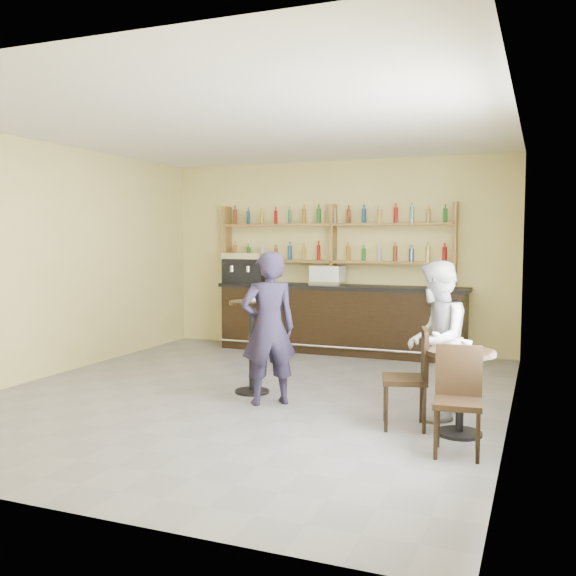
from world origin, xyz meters
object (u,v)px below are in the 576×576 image
at_px(bar_counter, 340,319).
at_px(chair_south, 458,402).
at_px(cafe_table, 460,393).
at_px(patron_second, 436,340).
at_px(pastry_case, 328,275).
at_px(chair_west, 405,378).
at_px(man_main, 268,328).
at_px(pedestal_table, 252,347).
at_px(espresso_machine, 246,268).

xyz_separation_m(bar_counter, chair_south, (2.44, -4.44, -0.08)).
distance_m(cafe_table, patron_second, 0.72).
bearing_deg(bar_counter, cafe_table, -58.10).
relative_size(pastry_case, chair_west, 0.53).
bearing_deg(bar_counter, man_main, -86.63).
height_order(chair_west, chair_south, chair_west).
distance_m(chair_south, patron_second, 1.21).
xyz_separation_m(pedestal_table, chair_south, (2.63, -1.39, -0.09)).
height_order(pastry_case, patron_second, patron_second).
height_order(espresso_machine, pedestal_table, espresso_machine).
relative_size(espresso_machine, pedestal_table, 0.64).
distance_m(pedestal_table, patron_second, 2.31).
bearing_deg(bar_counter, espresso_machine, 180.00).
relative_size(cafe_table, chair_south, 0.87).
xyz_separation_m(bar_counter, man_main, (0.20, -3.45, 0.32)).
bearing_deg(pastry_case, cafe_table, -58.98).
bearing_deg(bar_counter, patron_second, -58.17).
xyz_separation_m(bar_counter, patron_second, (2.07, -3.34, 0.27)).
relative_size(pedestal_table, cafe_table, 1.37).
height_order(pastry_case, chair_west, pastry_case).
distance_m(chair_west, chair_south, 0.88).
distance_m(espresso_machine, pedestal_table, 3.50).
height_order(man_main, chair_south, man_main).
xyz_separation_m(pastry_case, cafe_table, (2.61, -3.84, -0.87)).
xyz_separation_m(espresso_machine, patron_second, (3.79, -3.34, -0.55)).
bearing_deg(espresso_machine, pedestal_table, -67.56).
xyz_separation_m(man_main, chair_west, (1.63, -0.34, -0.38)).
relative_size(man_main, chair_south, 1.84).
height_order(cafe_table, chair_south, chair_south).
bearing_deg(espresso_machine, cafe_table, -47.21).
bearing_deg(pedestal_table, cafe_table, -17.09).
xyz_separation_m(pedestal_table, patron_second, (2.27, -0.30, 0.27)).
relative_size(espresso_machine, chair_west, 0.72).
height_order(pedestal_table, chair_west, pedestal_table).
relative_size(man_main, chair_west, 1.75).
xyz_separation_m(chair_south, patron_second, (-0.36, 1.09, 0.36)).
xyz_separation_m(bar_counter, espresso_machine, (-1.72, 0.00, 0.82)).
bearing_deg(pastry_case, pedestal_table, -92.74).
bearing_deg(bar_counter, chair_west, -64.11).
distance_m(pedestal_table, chair_south, 2.98).
xyz_separation_m(chair_west, chair_south, (0.60, -0.65, -0.03)).
bearing_deg(pastry_case, chair_south, -62.26).
xyz_separation_m(pedestal_table, cafe_table, (2.58, -0.79, -0.15)).
xyz_separation_m(espresso_machine, cafe_table, (4.11, -3.84, -0.97)).
height_order(pedestal_table, man_main, man_main).
bearing_deg(man_main, patron_second, 146.50).
xyz_separation_m(cafe_table, chair_west, (-0.55, 0.05, 0.09)).
bearing_deg(pedestal_table, pastry_case, 90.45).
bearing_deg(chair_south, bar_counter, 113.30).
height_order(bar_counter, chair_south, bar_counter).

